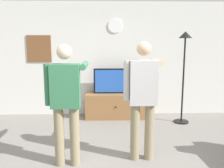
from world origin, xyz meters
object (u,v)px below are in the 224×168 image
at_px(person_standing_nearer_lamp, 66,98).
at_px(floor_lamp, 184,58).
at_px(tv_stand, 115,105).
at_px(person_standing_nearer_couch, 143,94).
at_px(wall_clock, 115,26).
at_px(framed_picture, 39,49).
at_px(television, 115,81).

bearing_deg(person_standing_nearer_lamp, floor_lamp, 38.88).
height_order(tv_stand, person_standing_nearer_couch, person_standing_nearer_couch).
relative_size(tv_stand, person_standing_nearer_couch, 0.78).
bearing_deg(person_standing_nearer_lamp, wall_clock, 72.40).
bearing_deg(tv_stand, person_standing_nearer_lamp, -109.73).
relative_size(framed_picture, person_standing_nearer_lamp, 0.36).
xyz_separation_m(television, floor_lamp, (1.45, -0.45, 0.55)).
relative_size(wall_clock, person_standing_nearer_lamp, 0.19).
distance_m(tv_stand, person_standing_nearer_lamp, 2.46).
height_order(television, person_standing_nearer_lamp, person_standing_nearer_lamp).
bearing_deg(wall_clock, floor_lamp, -25.53).
xyz_separation_m(television, framed_picture, (-1.80, 0.25, 0.74)).
bearing_deg(person_standing_nearer_lamp, television, 70.64).
height_order(television, framed_picture, framed_picture).
height_order(person_standing_nearer_lamp, person_standing_nearer_couch, person_standing_nearer_couch).
distance_m(wall_clock, framed_picture, 1.87).
height_order(framed_picture, person_standing_nearer_lamp, framed_picture).
bearing_deg(person_standing_nearer_lamp, tv_stand, 70.27).
distance_m(tv_stand, television, 0.58).
bearing_deg(tv_stand, person_standing_nearer_couch, -81.46).
xyz_separation_m(floor_lamp, person_standing_nearer_lamp, (-2.25, -1.82, -0.43)).
bearing_deg(person_standing_nearer_couch, framed_picture, 131.61).
bearing_deg(person_standing_nearer_couch, tv_stand, 98.54).
relative_size(television, floor_lamp, 0.51).
relative_size(wall_clock, person_standing_nearer_couch, 0.18).
height_order(floor_lamp, person_standing_nearer_couch, floor_lamp).
distance_m(floor_lamp, person_standing_nearer_lamp, 2.92).
height_order(television, person_standing_nearer_couch, person_standing_nearer_couch).
bearing_deg(television, wall_clock, 90.00).
relative_size(tv_stand, person_standing_nearer_lamp, 0.79).
relative_size(wall_clock, floor_lamp, 0.16).
xyz_separation_m(tv_stand, person_standing_nearer_couch, (0.31, -2.08, 0.72)).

